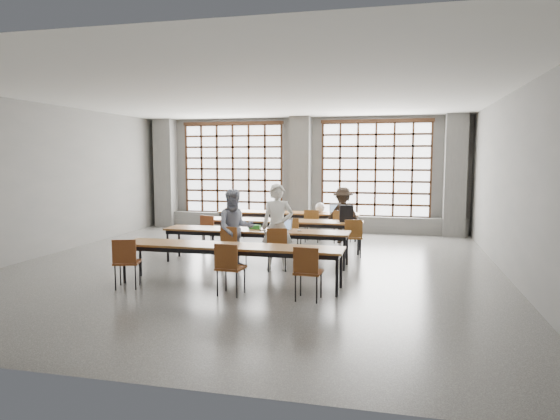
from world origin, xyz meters
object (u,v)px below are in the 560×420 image
object	(u,v)px
chair_mid_left	(210,229)
backpack	(346,213)
chair_back_mid	(312,222)
laptop_back	(336,211)
chair_front_right	(277,245)
chair_near_right	(307,268)
student_female	(235,229)
plastic_bag	(320,208)
laptop_front	(283,227)
chair_mid_centre	(291,232)
chair_near_left	(126,258)
desk_row_a	(288,214)
red_pouch	(127,259)
phone	(263,230)
chair_back_right	(342,223)
chair_front_left	(232,243)
student_male	(278,227)
desk_row_d	(230,249)
green_box	(255,227)
chair_back_left	(234,220)
chair_near_mid	(229,264)
desk_row_c	(256,233)
student_back	(343,215)
desk_row_b	(281,223)
chair_mid_right	(353,234)
mouse	(299,230)

from	to	relation	value
chair_mid_left	backpack	distance (m)	3.31
chair_back_mid	laptop_back	bearing A→B (deg)	53.65
chair_front_right	chair_near_right	distance (m)	2.16
student_female	chair_mid_left	bearing A→B (deg)	99.33
plastic_bag	laptop_front	bearing A→B (deg)	-94.14
chair_mid_centre	chair_near_left	bearing A→B (deg)	-120.17
desk_row_a	red_pouch	bearing A→B (deg)	-104.25
phone	chair_back_right	bearing A→B (deg)	66.30
chair_front_left	student_female	world-z (taller)	student_female
student_male	phone	xyz separation A→B (m)	(-0.42, 0.40, -0.14)
desk_row_d	laptop_front	xyz separation A→B (m)	(0.48, 2.03, 0.13)
green_box	student_female	bearing A→B (deg)	-113.32
chair_back_left	student_female	xyz separation A→B (m)	(1.20, -3.42, 0.27)
desk_row_a	chair_front_left	distance (m)	4.18
chair_back_right	chair_near_left	distance (m)	6.28
chair_near_mid	student_male	distance (m)	2.11
chair_back_mid	chair_back_right	xyz separation A→B (m)	(0.79, 0.00, 0.00)
chair_front_left	red_pouch	world-z (taller)	chair_front_left
desk_row_c	chair_near_mid	size ratio (longest dim) A/B	4.55
plastic_bag	chair_back_left	bearing A→B (deg)	-163.71
desk_row_c	student_back	distance (m)	3.40
student_male	laptop_back	size ratio (longest dim) A/B	4.40
student_male	chair_mid_centre	bearing A→B (deg)	82.93
chair_mid_centre	student_male	xyz separation A→B (m)	(0.06, -1.60, 0.34)
desk_row_b	phone	world-z (taller)	phone
chair_mid_centre	chair_near_right	distance (m)	3.81
chair_back_left	chair_near_right	xyz separation A→B (m)	(3.09, -5.47, 0.00)
chair_back_right	laptop_front	distance (m)	2.97
desk_row_b	chair_back_right	size ratio (longest dim) A/B	4.55
desk_row_b	student_male	size ratio (longest dim) A/B	2.29
chair_mid_right	chair_front_right	world-z (taller)	same
chair_near_left	green_box	xyz separation A→B (m)	(1.54, 2.63, 0.24)
chair_mid_right	laptop_front	xyz separation A→B (m)	(-1.39, -1.00, 0.25)
chair_mid_left	chair_mid_right	size ratio (longest dim) A/B	1.00
chair_near_mid	chair_mid_left	bearing A→B (deg)	115.72
red_pouch	chair_mid_centre	bearing A→B (deg)	59.03
chair_front_left	laptop_back	size ratio (longest dim) A/B	2.22
desk_row_a	chair_mid_centre	distance (m)	2.52
chair_near_mid	mouse	size ratio (longest dim) A/B	8.98
chair_near_left	student_female	distance (m)	2.44
chair_back_right	mouse	world-z (taller)	chair_back_right
chair_mid_centre	backpack	size ratio (longest dim) A/B	2.20
chair_mid_left	mouse	distance (m)	2.69
desk_row_a	desk_row_c	size ratio (longest dim) A/B	1.00
chair_mid_centre	green_box	distance (m)	1.21
chair_mid_right	phone	world-z (taller)	chair_mid_right
student_male	plastic_bag	bearing A→B (deg)	77.74
chair_back_mid	laptop_back	size ratio (longest dim) A/B	2.22
red_pouch	chair_mid_left	bearing A→B (deg)	87.93
desk_row_a	backpack	world-z (taller)	backpack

